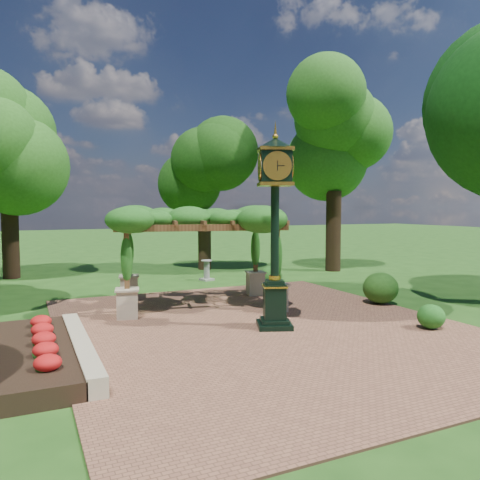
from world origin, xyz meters
name	(u,v)px	position (x,y,z in m)	size (l,w,h in m)	color
ground	(284,338)	(0.00, 0.00, 0.00)	(120.00, 120.00, 0.00)	#1E4714
brick_plaza	(264,327)	(0.00, 1.00, 0.02)	(10.00, 12.00, 0.04)	brown
border_wall	(81,348)	(-4.60, 0.50, 0.20)	(0.35, 5.00, 0.40)	#C6B793
flower_bed	(33,355)	(-5.50, 0.50, 0.18)	(1.50, 5.00, 0.36)	red
pedestal_clock	(275,214)	(0.19, 0.81, 2.95)	(1.26, 1.26, 4.94)	black
pergola	(198,224)	(-0.62, 4.26, 2.61)	(5.61, 4.18, 3.18)	#C3B391
sundial	(207,272)	(1.47, 9.05, 0.39)	(0.60, 0.60, 0.88)	gray
shrub_front	(431,316)	(3.77, -0.97, 0.35)	(0.69, 0.69, 0.62)	#1E5C1A
shrub_mid	(380,288)	(4.76, 2.02, 0.54)	(1.12, 1.12, 1.00)	#204A14
shrub_back	(271,276)	(3.18, 6.47, 0.43)	(0.87, 0.87, 0.78)	#2A6B1F
tree_west_far	(7,146)	(-6.14, 13.31, 5.81)	(3.97, 3.97, 8.50)	black
tree_north	(204,168)	(2.69, 12.55, 5.11)	(3.50, 3.50, 7.48)	#342314
tree_east_far	(335,129)	(8.23, 9.31, 6.92)	(4.26, 4.26, 10.11)	black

